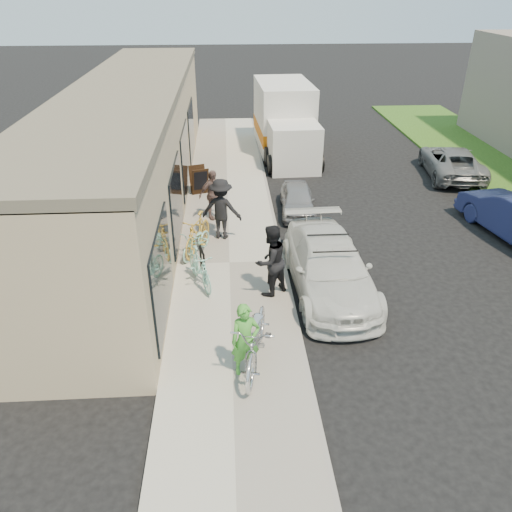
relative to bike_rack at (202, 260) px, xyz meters
name	(u,v)px	position (x,y,z in m)	size (l,w,h in m)	color
ground	(316,328)	(2.72, -2.26, -0.66)	(120.00, 120.00, 0.00)	black
sidewalk	(230,265)	(0.72, 0.74, -0.58)	(3.00, 34.00, 0.15)	#AEAA9D
curb	(283,263)	(2.27, 0.74, -0.59)	(0.12, 34.00, 0.13)	gray
storefront	(134,146)	(-2.52, 5.73, 1.47)	(3.60, 20.00, 4.22)	tan
bike_rack	(202,260)	(0.00, 0.00, 0.00)	(0.17, 0.59, 0.84)	black
sandwich_board	(199,180)	(-0.32, 6.11, 0.02)	(0.78, 0.79, 1.02)	black
sedan_white	(329,267)	(3.31, -0.61, 0.04)	(2.14, 4.89, 1.44)	silver
sedan_silver	(297,200)	(3.17, 4.44, -0.17)	(1.15, 2.86, 0.98)	gray
moving_truck	(285,123)	(3.51, 11.56, 0.73)	(2.63, 6.44, 3.12)	silver
far_car_gray	(452,162)	(10.09, 7.84, -0.05)	(2.03, 4.40, 1.22)	slate
tandem_bike	(257,339)	(1.24, -3.58, 0.13)	(0.84, 2.41, 1.26)	silver
woman_rider	(245,340)	(1.00, -3.83, 0.30)	(0.59, 0.39, 1.62)	green
man_standing	(270,261)	(1.75, -0.90, 0.44)	(0.92, 0.72, 1.90)	black
cruiser_bike_a	(200,268)	(-0.05, -0.39, 0.00)	(0.48, 1.68, 1.01)	#90D7C5
cruiser_bike_b	(197,242)	(-0.22, 1.28, -0.10)	(0.54, 1.54, 0.81)	#90D7C5
cruiser_bike_c	(197,233)	(-0.19, 1.52, 0.06)	(0.53, 1.89, 1.14)	gold
bystander_a	(221,209)	(0.52, 2.37, 0.45)	(1.24, 0.71, 1.91)	black
bystander_b	(213,195)	(0.23, 3.83, 0.34)	(0.99, 0.41, 1.68)	brown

